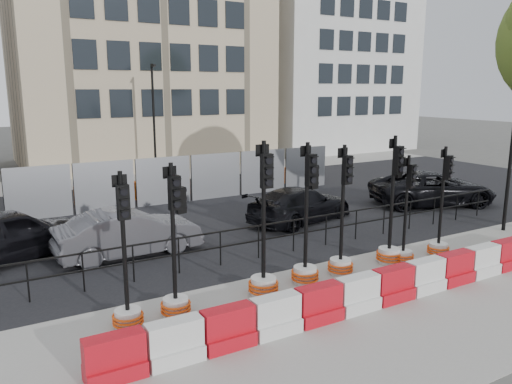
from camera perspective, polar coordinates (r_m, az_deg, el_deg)
ground at (r=14.04m, az=7.07°, el=-8.19°), size 120.00×120.00×0.00m
sidewalk_near at (r=11.96m, az=15.94°, el=-12.16°), size 40.00×6.00×0.02m
road at (r=19.82m, az=-5.18°, el=-2.16°), size 40.00×14.00×0.03m
sidewalk_far at (r=28.08m, az=-12.95°, el=1.72°), size 40.00×4.00×0.02m
building_cream at (r=34.24m, az=-13.45°, el=18.57°), size 15.00×10.06×18.00m
building_white at (r=41.12m, az=7.92°, el=16.18°), size 12.00×9.06×16.00m
kerb_railing at (r=14.75m, az=4.33°, el=-4.33°), size 18.00×0.04×1.00m
heras_fencing at (r=22.47m, az=-6.98°, el=1.13°), size 14.33×1.72×2.00m
lamp_post_far at (r=26.90m, az=-11.58°, el=8.25°), size 0.12×0.56×6.00m
barrier_row at (r=11.95m, az=15.34°, el=-10.30°), size 13.60×0.50×0.80m
traffic_signal_a at (r=10.54m, az=-14.53°, el=-11.55°), size 0.64×0.64×3.23m
traffic_signal_b at (r=10.81m, az=-9.17°, el=-10.00°), size 0.65×0.65×3.31m
traffic_signal_c at (r=11.69m, az=0.90°, el=-8.33°), size 0.72×0.72×3.64m
traffic_signal_d at (r=12.44m, az=5.76°, el=-6.72°), size 0.69×0.69×3.53m
traffic_signal_e at (r=13.18m, az=9.73°, el=-6.39°), size 0.67×0.67×3.40m
traffic_signal_f at (r=14.25m, az=15.15°, el=-4.63°), size 0.70×0.70×3.55m
traffic_signal_g at (r=14.40m, az=16.58°, el=-5.47°), size 0.60×0.60×3.03m
traffic_signal_h at (r=15.32m, az=20.26°, el=-4.54°), size 0.63×0.63×3.19m
car_a at (r=15.57m, az=-26.27°, el=-4.42°), size 4.63×5.58×1.51m
car_b at (r=14.88m, az=-14.36°, el=-4.55°), size 1.69×4.23×1.36m
car_c at (r=18.11m, az=5.10°, el=-1.45°), size 3.97×5.31×1.29m
car_d at (r=21.88m, az=19.54°, el=0.38°), size 5.75×6.64×1.41m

